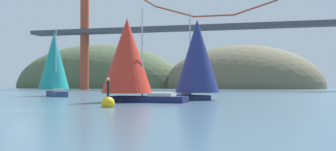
{
  "coord_description": "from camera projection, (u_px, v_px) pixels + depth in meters",
  "views": [
    {
      "loc": [
        17.76,
        -26.44,
        1.91
      ],
      "look_at": [
        0.0,
        41.26,
        3.29
      ],
      "focal_mm": 43.98,
      "sensor_mm": 36.0,
      "label": 1
    }
  ],
  "objects": [
    {
      "name": "ground_plane",
      "position": [
        25.0,
        110.0,
        30.04
      ],
      "size": [
        360.0,
        360.0,
        0.0
      ],
      "primitive_type": "plane",
      "color": "#426075"
    },
    {
      "name": "headland_center",
      "position": [
        242.0,
        88.0,
        159.32
      ],
      "size": [
        62.38,
        44.0,
        33.82
      ],
      "primitive_type": "ellipsoid",
      "color": "#6B664C",
      "rests_on": "ground_plane"
    },
    {
      "name": "headland_left",
      "position": [
        99.0,
        88.0,
        174.55
      ],
      "size": [
        74.87,
        44.0,
        37.05
      ],
      "primitive_type": "ellipsoid",
      "color": "#4C5B3D",
      "rests_on": "ground_plane"
    },
    {
      "name": "suspension_bridge",
      "position": [
        214.0,
        22.0,
        122.31
      ],
      "size": [
        120.04,
        6.0,
        44.26
      ],
      "color": "#A34228",
      "rests_on": "ground_plane"
    },
    {
      "name": "sailboat_teal_sail",
      "position": [
        54.0,
        62.0,
        63.17
      ],
      "size": [
        7.84,
        8.43,
        10.24
      ],
      "color": "navy",
      "rests_on": "ground_plane"
    },
    {
      "name": "sailboat_navy_sail",
      "position": [
        197.0,
        58.0,
        47.96
      ],
      "size": [
        8.63,
        9.21,
        10.55
      ],
      "color": "navy",
      "rests_on": "ground_plane"
    },
    {
      "name": "sailboat_scarlet_sail",
      "position": [
        128.0,
        58.0,
        42.61
      ],
      "size": [
        9.23,
        5.63,
        9.62
      ],
      "color": "#191E4C",
      "rests_on": "ground_plane"
    },
    {
      "name": "channel_buoy",
      "position": [
        108.0,
        103.0,
        33.3
      ],
      "size": [
        1.1,
        1.1,
        2.64
      ],
      "color": "gold",
      "rests_on": "ground_plane"
    }
  ]
}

